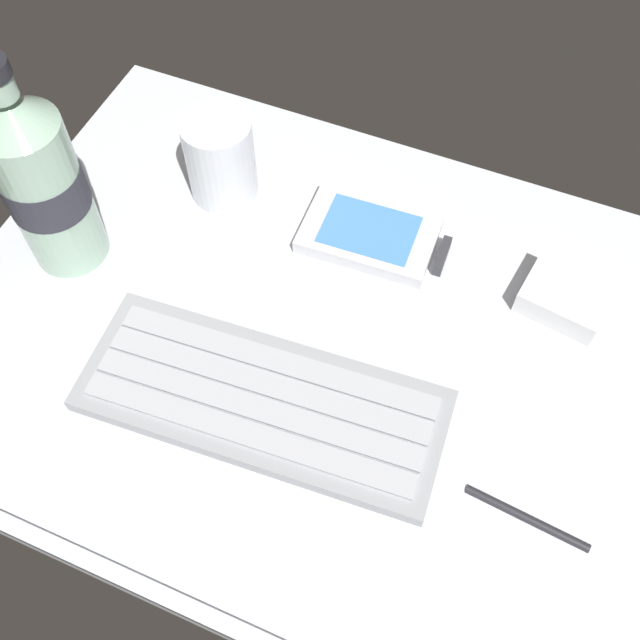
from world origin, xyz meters
The scene contains 7 objects.
ground_plane centered at (0.00, -0.23, -0.99)cm, with size 64.00×48.00×2.80cm.
keyboard centered at (-1.81, -7.39, 0.81)cm, with size 29.70×12.99×1.70cm.
handheld_device centered at (0.66, 11.51, 0.73)cm, with size 13.05×8.15×1.50cm.
juice_cup centered at (-14.83, 11.76, 3.91)cm, with size 6.40×6.40×8.50cm.
water_bottle centered at (-24.41, 0.18, 9.01)cm, with size 6.73×6.73×20.80cm.
charger_block centered at (17.97, 11.27, 1.20)cm, with size 7.00×5.60×2.40cm, color white.
stylus_pen centered at (19.96, -8.20, 0.35)cm, with size 0.70×0.70×9.50cm, color #26262B.
Camera 1 is at (12.28, -29.16, 54.13)cm, focal length 41.74 mm.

